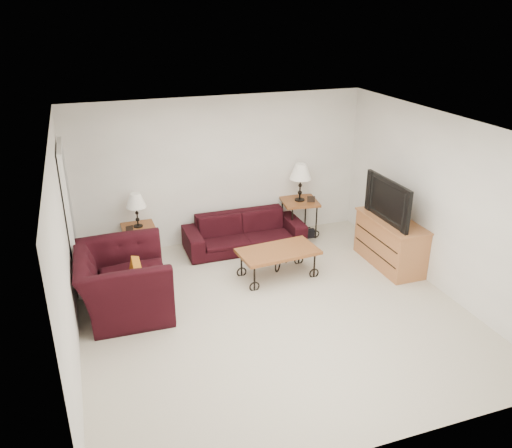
{
  "coord_description": "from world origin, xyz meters",
  "views": [
    {
      "loc": [
        -2.17,
        -5.56,
        3.82
      ],
      "look_at": [
        0.0,
        0.7,
        1.0
      ],
      "focal_mm": 36.13,
      "sensor_mm": 36.0,
      "label": 1
    }
  ],
  "objects": [
    {
      "name": "side_table_right",
      "position": [
        1.33,
        2.2,
        0.33
      ],
      "size": [
        0.68,
        0.68,
        0.66
      ],
      "primitive_type": "cube",
      "rotation": [
        0.0,
        0.0,
        -0.13
      ],
      "color": "brown",
      "rests_on": "ground"
    },
    {
      "name": "wall_left",
      "position": [
        -2.5,
        0.0,
        1.25
      ],
      "size": [
        0.02,
        5.0,
        2.5
      ],
      "primitive_type": "cube",
      "color": "white",
      "rests_on": "ground"
    },
    {
      "name": "tv_stand",
      "position": [
        2.23,
        0.68,
        0.38
      ],
      "size": [
        0.53,
        1.28,
        0.77
      ],
      "primitive_type": "cube",
      "color": "#A76A3E",
      "rests_on": "ground"
    },
    {
      "name": "sofa",
      "position": [
        0.25,
        2.02,
        0.29
      ],
      "size": [
        2.01,
        0.78,
        0.59
      ],
      "primitive_type": "imported",
      "color": "black",
      "rests_on": "ground"
    },
    {
      "name": "television",
      "position": [
        2.21,
        0.68,
        1.1
      ],
      "size": [
        0.15,
        1.15,
        0.66
      ],
      "primitive_type": "imported",
      "rotation": [
        0.0,
        0.0,
        -1.57
      ],
      "color": "black",
      "rests_on": "tv_stand"
    },
    {
      "name": "doorway",
      "position": [
        -2.47,
        1.65,
        1.02
      ],
      "size": [
        0.08,
        0.94,
        2.04
      ],
      "primitive_type": "cube",
      "color": "black",
      "rests_on": "ground"
    },
    {
      "name": "side_table_left",
      "position": [
        -1.48,
        2.2,
        0.28
      ],
      "size": [
        0.52,
        0.52,
        0.56
      ],
      "primitive_type": "cube",
      "rotation": [
        0.0,
        0.0,
        0.02
      ],
      "color": "brown",
      "rests_on": "ground"
    },
    {
      "name": "lamp_right",
      "position": [
        1.33,
        2.2,
        1.0
      ],
      "size": [
        0.42,
        0.42,
        0.66
      ],
      "primitive_type": null,
      "rotation": [
        0.0,
        0.0,
        -0.13
      ],
      "color": "black",
      "rests_on": "side_table_right"
    },
    {
      "name": "lamp_left",
      "position": [
        -1.48,
        2.2,
        0.84
      ],
      "size": [
        0.32,
        0.32,
        0.56
      ],
      "primitive_type": null,
      "rotation": [
        0.0,
        0.0,
        0.02
      ],
      "color": "black",
      "rests_on": "side_table_left"
    },
    {
      "name": "wall_back",
      "position": [
        0.0,
        2.5,
        1.25
      ],
      "size": [
        5.0,
        0.02,
        2.5
      ],
      "primitive_type": "cube",
      "color": "white",
      "rests_on": "ground"
    },
    {
      "name": "wall_right",
      "position": [
        2.5,
        0.0,
        1.25
      ],
      "size": [
        0.02,
        5.0,
        2.5
      ],
      "primitive_type": "cube",
      "color": "white",
      "rests_on": "ground"
    },
    {
      "name": "throw_pillow",
      "position": [
        -1.73,
        0.64,
        0.52
      ],
      "size": [
        0.11,
        0.4,
        0.39
      ],
      "primitive_type": "cube",
      "rotation": [
        0.0,
        0.0,
        1.54
      ],
      "color": "#BB6D18",
      "rests_on": "armchair"
    },
    {
      "name": "coffee_table",
      "position": [
        0.42,
        0.89,
        0.22
      ],
      "size": [
        1.23,
        0.74,
        0.44
      ],
      "primitive_type": "cube",
      "rotation": [
        0.0,
        0.0,
        0.09
      ],
      "color": "brown",
      "rests_on": "ground"
    },
    {
      "name": "backpack",
      "position": [
        1.3,
        1.9,
        0.25
      ],
      "size": [
        0.46,
        0.41,
        0.5
      ],
      "primitive_type": "ellipsoid",
      "rotation": [
        0.0,
        0.0,
        -0.34
      ],
      "color": "black",
      "rests_on": "ground"
    },
    {
      "name": "armchair",
      "position": [
        -1.88,
        0.69,
        0.44
      ],
      "size": [
        1.21,
        1.37,
        0.87
      ],
      "primitive_type": "imported",
      "rotation": [
        0.0,
        0.0,
        1.54
      ],
      "color": "black",
      "rests_on": "ground"
    },
    {
      "name": "photo_frame_left",
      "position": [
        -1.63,
        2.05,
        0.61
      ],
      "size": [
        0.11,
        0.04,
        0.09
      ],
      "primitive_type": "cube",
      "rotation": [
        0.0,
        0.0,
        0.2
      ],
      "color": "black",
      "rests_on": "side_table_left"
    },
    {
      "name": "wall_front",
      "position": [
        0.0,
        -2.5,
        1.25
      ],
      "size": [
        5.0,
        0.02,
        2.5
      ],
      "primitive_type": "cube",
      "color": "white",
      "rests_on": "ground"
    },
    {
      "name": "ground",
      "position": [
        0.0,
        0.0,
        0.0
      ],
      "size": [
        5.0,
        5.0,
        0.0
      ],
      "primitive_type": "plane",
      "color": "beige",
      "rests_on": "ground"
    },
    {
      "name": "ceiling",
      "position": [
        0.0,
        0.0,
        2.5
      ],
      "size": [
        5.0,
        5.0,
        0.0
      ],
      "primitive_type": "plane",
      "color": "white",
      "rests_on": "wall_back"
    },
    {
      "name": "photo_frame_right",
      "position": [
        1.48,
        2.05,
        0.72
      ],
      "size": [
        0.13,
        0.06,
        0.11
      ],
      "primitive_type": "cube",
      "rotation": [
        0.0,
        0.0,
        -0.34
      ],
      "color": "black",
      "rests_on": "side_table_right"
    }
  ]
}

